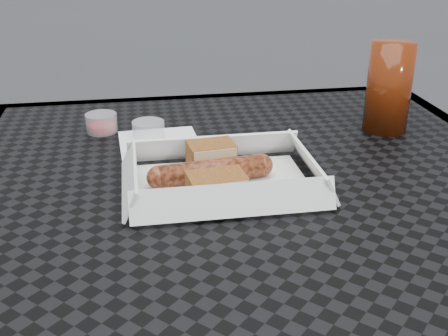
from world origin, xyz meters
The scene contains 10 objects.
patio_table centered at (0.00, 0.00, 0.67)m, with size 0.80×0.80×0.74m.
food_tray centered at (-0.04, -0.01, 0.75)m, with size 0.22×0.15×0.00m, color white.
bratwurst centered at (-0.05, 0.00, 0.76)m, with size 0.17×0.05×0.03m.
bread_near centered at (-0.05, 0.04, 0.77)m, with size 0.06×0.04×0.04m, color brown.
bread_far centered at (-0.05, -0.05, 0.77)m, with size 0.07×0.05×0.03m, color brown.
veg_garnish centered at (0.01, -0.06, 0.75)m, with size 0.03×0.03×0.00m.
napkin centered at (-0.11, 0.16, 0.75)m, with size 0.12×0.12×0.00m, color white.
condiment_cup_sauce centered at (-0.20, 0.22, 0.76)m, with size 0.05×0.05×0.03m, color #9A0B12.
condiment_cup_empty centered at (-0.13, 0.17, 0.76)m, with size 0.05×0.05×0.03m, color silver.
drink_glass centered at (0.26, 0.16, 0.82)m, with size 0.07×0.07×0.14m, color #521A07.
Camera 1 is at (-0.14, -0.65, 1.07)m, focal length 45.00 mm.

